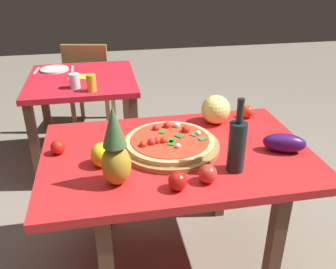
# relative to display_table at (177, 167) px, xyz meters

# --- Properties ---
(ground_plane) EXTENTS (10.00, 10.00, 0.00)m
(ground_plane) POSITION_rel_display_table_xyz_m (0.00, 0.00, -0.64)
(ground_plane) COLOR gray
(display_table) EXTENTS (1.27, 0.84, 0.72)m
(display_table) POSITION_rel_display_table_xyz_m (0.00, 0.00, 0.00)
(display_table) COLOR brown
(display_table) RESTS_ON ground_plane
(background_table) EXTENTS (0.80, 0.84, 0.72)m
(background_table) POSITION_rel_display_table_xyz_m (-0.48, 1.25, -0.03)
(background_table) COLOR brown
(background_table) RESTS_ON ground_plane
(dining_chair) EXTENTS (0.47, 0.47, 0.85)m
(dining_chair) POSITION_rel_display_table_xyz_m (-0.44, 1.89, -0.15)
(dining_chair) COLOR olive
(dining_chair) RESTS_ON ground_plane
(pizza_board) EXTENTS (0.48, 0.48, 0.02)m
(pizza_board) POSITION_rel_display_table_xyz_m (-0.03, 0.03, 0.10)
(pizza_board) COLOR olive
(pizza_board) RESTS_ON display_table
(pizza) EXTENTS (0.43, 0.43, 0.06)m
(pizza) POSITION_rel_display_table_xyz_m (-0.03, 0.04, 0.13)
(pizza) COLOR tan
(pizza) RESTS_ON pizza_board
(wine_bottle) EXTENTS (0.08, 0.08, 0.33)m
(wine_bottle) POSITION_rel_display_table_xyz_m (0.21, -0.21, 0.21)
(wine_bottle) COLOR black
(wine_bottle) RESTS_ON display_table
(pineapple_left) EXTENTS (0.12, 0.12, 0.34)m
(pineapple_left) POSITION_rel_display_table_xyz_m (-0.30, -0.22, 0.24)
(pineapple_left) COLOR #AF8A27
(pineapple_left) RESTS_ON display_table
(melon) EXTENTS (0.16, 0.16, 0.16)m
(melon) POSITION_rel_display_table_xyz_m (0.27, 0.27, 0.17)
(melon) COLOR #EAE174
(melon) RESTS_ON display_table
(bell_pepper) EXTENTS (0.10, 0.10, 0.11)m
(bell_pepper) POSITION_rel_display_table_xyz_m (-0.35, -0.06, 0.14)
(bell_pepper) COLOR yellow
(bell_pepper) RESTS_ON display_table
(eggplant) EXTENTS (0.22, 0.16, 0.09)m
(eggplant) POSITION_rel_display_table_xyz_m (0.50, -0.10, 0.13)
(eggplant) COLOR #3B1256
(eggplant) RESTS_ON display_table
(tomato_beside_pepper) EXTENTS (0.08, 0.08, 0.08)m
(tomato_beside_pepper) POSITION_rel_display_table_xyz_m (0.07, -0.28, 0.13)
(tomato_beside_pepper) COLOR red
(tomato_beside_pepper) RESTS_ON display_table
(tomato_at_corner) EXTENTS (0.07, 0.07, 0.07)m
(tomato_at_corner) POSITION_rel_display_table_xyz_m (0.48, 0.31, 0.12)
(tomato_at_corner) COLOR red
(tomato_at_corner) RESTS_ON display_table
(tomato_near_board) EXTENTS (0.08, 0.08, 0.08)m
(tomato_near_board) POSITION_rel_display_table_xyz_m (-0.06, -0.30, 0.13)
(tomato_near_board) COLOR red
(tomato_near_board) RESTS_ON display_table
(tomato_by_bottle) EXTENTS (0.07, 0.07, 0.07)m
(tomato_by_bottle) POSITION_rel_display_table_xyz_m (-0.55, 0.08, 0.12)
(tomato_by_bottle) COLOR red
(tomato_by_bottle) RESTS_ON display_table
(drinking_glass_juice) EXTENTS (0.07, 0.07, 0.12)m
(drinking_glass_juice) POSITION_rel_display_table_xyz_m (-0.40, 0.93, 0.15)
(drinking_glass_juice) COLOR gold
(drinking_glass_juice) RESTS_ON background_table
(drinking_glass_water) EXTENTS (0.07, 0.07, 0.10)m
(drinking_glass_water) POSITION_rel_display_table_xyz_m (-0.51, 1.01, 0.14)
(drinking_glass_water) COLOR silver
(drinking_glass_water) RESTS_ON background_table
(dinner_plate) EXTENTS (0.22, 0.22, 0.02)m
(dinner_plate) POSITION_rel_display_table_xyz_m (-0.69, 1.47, 0.10)
(dinner_plate) COLOR white
(dinner_plate) RESTS_ON background_table
(fork_utensil) EXTENTS (0.03, 0.18, 0.01)m
(fork_utensil) POSITION_rel_display_table_xyz_m (-0.83, 1.47, 0.09)
(fork_utensil) COLOR silver
(fork_utensil) RESTS_ON background_table
(knife_utensil) EXTENTS (0.02, 0.18, 0.01)m
(knife_utensil) POSITION_rel_display_table_xyz_m (-0.55, 1.47, 0.09)
(knife_utensil) COLOR silver
(knife_utensil) RESTS_ON background_table
(napkin_folded) EXTENTS (0.16, 0.15, 0.01)m
(napkin_folded) POSITION_rel_display_table_xyz_m (-0.50, 1.26, 0.09)
(napkin_folded) COLOR yellow
(napkin_folded) RESTS_ON background_table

